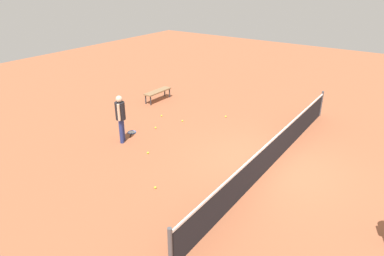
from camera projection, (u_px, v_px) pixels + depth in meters
The scene contains 11 objects.
ground_plane at pixel (271, 166), 10.59m from camera, with size 40.00×40.00×0.00m, color #9E5638.
court_net at pixel (273, 151), 10.38m from camera, with size 10.09×0.09×1.07m.
player_near_side at pixel (121, 115), 11.72m from camera, with size 0.48×0.47×1.70m.
tennis_racket_near_player at pixel (132, 133), 12.77m from camera, with size 0.58×0.47×0.03m.
tennis_ball_near_player at pixel (156, 128), 13.12m from camera, with size 0.07×0.07×0.07m, color #C6E033.
tennis_ball_by_net at pixel (162, 116), 14.23m from camera, with size 0.07×0.07×0.07m, color #C6E033.
tennis_ball_midcourt at pixel (155, 187), 9.45m from camera, with size 0.07×0.07×0.07m, color #C6E033.
tennis_ball_baseline at pixel (148, 153), 11.28m from camera, with size 0.07×0.07×0.07m, color #C6E033.
tennis_ball_stray_left at pixel (182, 121), 13.73m from camera, with size 0.07×0.07×0.07m, color #C6E033.
tennis_ball_stray_right at pixel (226, 117), 14.14m from camera, with size 0.07×0.07×0.07m, color #C6E033.
courtside_bench at pixel (158, 92), 15.86m from camera, with size 1.51×0.42×0.48m.
Camera 1 is at (8.91, 3.26, 5.43)m, focal length 32.06 mm.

